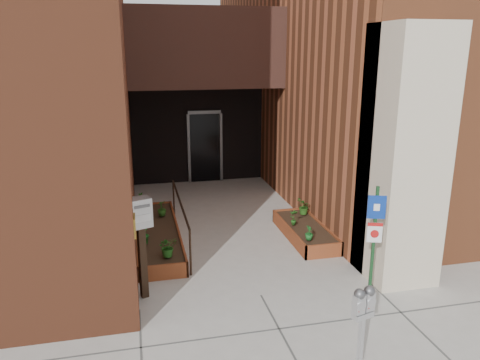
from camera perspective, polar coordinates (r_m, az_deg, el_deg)
ground at (r=8.08m, az=2.57°, el=-13.88°), size 80.00×80.00×0.00m
architecture at (r=13.80m, az=-6.07°, el=19.74°), size 20.00×14.60×10.00m
planter_left at (r=10.22m, az=-10.01°, el=-6.70°), size 0.90×3.60×0.30m
planter_right at (r=10.37m, az=7.91°, el=-6.27°), size 0.80×2.20×0.30m
handrail at (r=9.99m, az=-7.30°, el=-3.36°), size 0.04×3.34×0.90m
parking_meter at (r=5.93m, az=14.79°, el=-15.04°), size 0.30×0.18×1.30m
sign_post at (r=7.51m, az=16.04°, el=-6.44°), size 0.26×0.11×2.00m
payment_dropbox at (r=7.67m, az=-12.02°, el=-5.59°), size 0.41×0.35×1.73m
shrub_left_a at (r=8.75m, az=-8.78°, el=-8.03°), size 0.41×0.41×0.38m
shrub_left_b at (r=9.39m, az=-11.69°, el=-6.46°), size 0.30×0.30×0.39m
shrub_left_c at (r=10.84m, az=-9.52°, el=-3.41°), size 0.28×0.28×0.35m
shrub_left_d at (r=11.60m, az=-12.03°, el=-2.31°), size 0.24×0.24×0.33m
shrub_right_a at (r=9.49m, az=8.42°, el=-6.38°), size 0.22×0.22×0.29m
shrub_right_b at (r=10.19m, az=6.58°, el=-4.53°), size 0.22×0.22×0.36m
shrub_right_c at (r=10.87m, az=7.77°, el=-3.25°), size 0.47×0.47×0.37m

